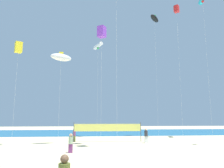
{
  "coord_description": "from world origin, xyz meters",
  "views": [
    {
      "loc": [
        -3.11,
        -16.63,
        2.9
      ],
      "look_at": [
        -0.77,
        7.36,
        6.8
      ],
      "focal_mm": 33.83,
      "sensor_mm": 36.0,
      "label": 1
    }
  ],
  "objects": [
    {
      "name": "beachgoer_plum_shirt",
      "position": [
        -5.19,
        10.71,
        0.84
      ],
      "size": [
        0.36,
        0.36,
        1.58
      ],
      "rotation": [
        0.0,
        0.0,
        3.54
      ],
      "color": "olive",
      "rests_on": "ground"
    },
    {
      "name": "ground_plane",
      "position": [
        0.0,
        0.0,
        0.0
      ],
      "size": [
        120.0,
        120.0,
        0.0
      ],
      "primitive_type": "plane",
      "color": "beige"
    },
    {
      "name": "ocean_band",
      "position": [
        0.0,
        28.14,
        0.0
      ],
      "size": [
        120.0,
        20.0,
        0.01
      ],
      "primitive_type": "cube",
      "color": "#1E6B99",
      "rests_on": "ground"
    },
    {
      "name": "kite_black_inflatable",
      "position": [
        6.97,
        14.88,
        19.0
      ],
      "size": [
        2.21,
        2.28,
        19.64
      ],
      "color": "silver",
      "rests_on": "ground"
    },
    {
      "name": "kite_violet_box",
      "position": [
        -2.07,
        6.0,
        12.54
      ],
      "size": [
        1.09,
        1.09,
        13.18
      ],
      "color": "silver",
      "rests_on": "ground"
    },
    {
      "name": "beachgoer_sage_shirt",
      "position": [
        -4.81,
        2.12,
        0.86
      ],
      "size": [
        0.37,
        0.37,
        1.6
      ],
      "rotation": [
        0.0,
        0.0,
        2.97
      ],
      "color": "#7A3872",
      "rests_on": "ground"
    },
    {
      "name": "beachgoer_charcoal_shirt",
      "position": [
        3.39,
        8.43,
        0.92
      ],
      "size": [
        0.39,
        0.39,
        1.72
      ],
      "rotation": [
        0.0,
        0.0,
        6.15
      ],
      "color": "white",
      "rests_on": "ground"
    },
    {
      "name": "kite_red_box",
      "position": [
        9.83,
        12.71,
        19.6
      ],
      "size": [
        0.95,
        0.95,
        20.19
      ],
      "color": "silver",
      "rests_on": "ground"
    },
    {
      "name": "kite_white_tube",
      "position": [
        -2.2,
        15.9,
        14.35
      ],
      "size": [
        1.49,
        2.62,
        14.66
      ],
      "color": "silver",
      "rests_on": "ground"
    },
    {
      "name": "kite_yellow_box",
      "position": [
        -11.15,
        6.38,
        10.54
      ],
      "size": [
        0.97,
        0.97,
        11.12
      ],
      "color": "silver",
      "rests_on": "ground"
    },
    {
      "name": "volleyball_net",
      "position": [
        -1.03,
        10.19,
        1.64
      ],
      "size": [
        8.45,
        0.19,
        2.4
      ],
      "color": "#4C4C51",
      "rests_on": "ground"
    },
    {
      "name": "kite_white_inflatable",
      "position": [
        -6.67,
        7.31,
        9.81
      ],
      "size": [
        2.57,
        1.59,
        10.47
      ],
      "color": "silver",
      "rests_on": "ground"
    }
  ]
}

